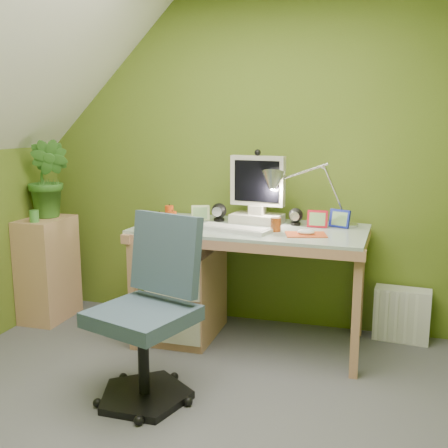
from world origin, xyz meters
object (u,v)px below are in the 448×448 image
(side_ledge, at_px, (48,269))
(radiator, at_px, (402,315))
(desk_lamp, at_px, (324,181))
(desk, at_px, (250,285))
(monitor, at_px, (258,188))
(potted_plant, at_px, (49,179))
(task_chair, at_px, (142,313))

(side_ledge, relative_size, radiator, 2.12)
(desk_lamp, bearing_deg, desk, -170.24)
(monitor, distance_m, potted_plant, 1.57)
(desk_lamp, bearing_deg, monitor, 167.96)
(potted_plant, xyz_separation_m, task_chair, (1.19, -0.97, -0.58))
(desk, relative_size, potted_plant, 2.56)
(potted_plant, bearing_deg, monitor, 4.54)
(desk, height_order, side_ledge, desk)
(desk, distance_m, side_ledge, 1.58)
(side_ledge, xyz_separation_m, potted_plant, (0.02, 0.05, 0.68))
(potted_plant, relative_size, radiator, 1.59)
(side_ledge, height_order, potted_plant, potted_plant)
(monitor, bearing_deg, side_ledge, -166.33)
(side_ledge, relative_size, task_chair, 0.79)
(potted_plant, bearing_deg, desk_lamp, 3.53)
(desk_lamp, height_order, side_ledge, desk_lamp)
(side_ledge, xyz_separation_m, radiator, (2.58, 0.31, -0.21))
(desk_lamp, height_order, task_chair, desk_lamp)
(monitor, distance_m, desk_lamp, 0.45)
(desk, xyz_separation_m, side_ledge, (-1.58, 0.01, -0.01))
(desk, distance_m, radiator, 1.07)
(monitor, height_order, potted_plant, potted_plant)
(potted_plant, bearing_deg, side_ledge, -112.66)
(desk_lamp, relative_size, side_ledge, 0.78)
(side_ledge, distance_m, task_chair, 1.53)
(radiator, bearing_deg, desk, -156.87)
(desk_lamp, height_order, potted_plant, desk_lamp)
(radiator, bearing_deg, monitor, -166.70)
(side_ledge, distance_m, potted_plant, 0.68)
(desk_lamp, relative_size, task_chair, 0.62)
(desk, relative_size, radiator, 4.06)
(desk, relative_size, side_ledge, 1.92)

